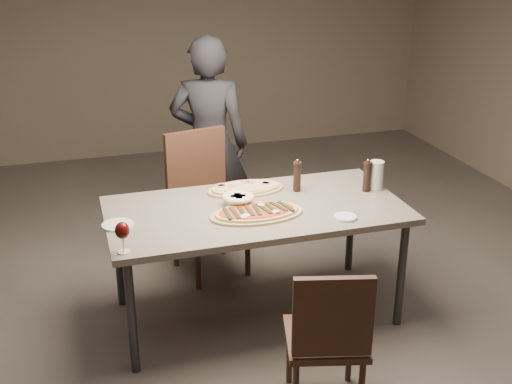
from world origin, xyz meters
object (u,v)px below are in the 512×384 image
object	(u,v)px
bread_basket	(238,199)
dining_table	(256,216)
ham_pizza	(246,188)
chair_far	(204,194)
carafe	(376,175)
diner	(209,143)
chair_near	(328,334)
pepper_mill_left	(297,176)
zucchini_pizza	(257,213)

from	to	relation	value
bread_basket	dining_table	bearing A→B (deg)	-31.77
dining_table	ham_pizza	bearing A→B (deg)	86.97
dining_table	chair_far	world-z (taller)	chair_far
carafe	diner	world-z (taller)	diner
ham_pizza	chair_near	world-z (taller)	chair_near
ham_pizza	pepper_mill_left	distance (m)	0.34
dining_table	ham_pizza	world-z (taller)	ham_pizza
dining_table	bread_basket	world-z (taller)	bread_basket
zucchini_pizza	chair_near	size ratio (longest dim) A/B	0.67
dining_table	zucchini_pizza	bearing A→B (deg)	-104.63
bread_basket	chair_near	distance (m)	1.10
diner	carafe	bearing A→B (deg)	151.16
dining_table	carafe	bearing A→B (deg)	4.30
carafe	chair_near	bearing A→B (deg)	-125.85
ham_pizza	bread_basket	xyz separation A→B (m)	(-0.11, -0.22, 0.03)
dining_table	chair_far	size ratio (longest dim) A/B	1.78
chair_near	diner	size ratio (longest dim) A/B	0.52
bread_basket	diner	world-z (taller)	diner
pepper_mill_left	carafe	distance (m)	0.51
pepper_mill_left	carafe	size ratio (longest dim) A/B	1.14
zucchini_pizza	chair_near	world-z (taller)	chair_near
chair_near	ham_pizza	bearing A→B (deg)	107.05
zucchini_pizza	chair_far	world-z (taller)	chair_far
ham_pizza	pepper_mill_left	xyz separation A→B (m)	(0.31, -0.10, 0.09)
ham_pizza	diner	size ratio (longest dim) A/B	0.31
ham_pizza	chair_far	distance (m)	0.53
bread_basket	chair_far	distance (m)	0.72
bread_basket	pepper_mill_left	xyz separation A→B (m)	(0.42, 0.12, 0.06)
bread_basket	chair_near	size ratio (longest dim) A/B	0.23
carafe	zucchini_pizza	bearing A→B (deg)	-168.39
dining_table	diner	bearing A→B (deg)	91.53
bread_basket	chair_near	bearing A→B (deg)	-80.84
pepper_mill_left	chair_far	bearing A→B (deg)	131.70
zucchini_pizza	bread_basket	bearing A→B (deg)	121.30
chair_near	diner	distance (m)	2.15
ham_pizza	carafe	world-z (taller)	carafe
zucchini_pizza	pepper_mill_left	world-z (taller)	pepper_mill_left
zucchini_pizza	carafe	bearing A→B (deg)	22.19
bread_basket	diner	xyz separation A→B (m)	(0.07, 1.07, 0.02)
ham_pizza	chair_near	bearing A→B (deg)	-94.73
dining_table	pepper_mill_left	world-z (taller)	pepper_mill_left
chair_near	chair_far	distance (m)	1.74
bread_basket	chair_far	size ratio (longest dim) A/B	0.19
dining_table	bread_basket	size ratio (longest dim) A/B	9.26
dining_table	pepper_mill_left	xyz separation A→B (m)	(0.33, 0.18, 0.16)
chair_near	bread_basket	bearing A→B (deg)	113.58
bread_basket	pepper_mill_left	bearing A→B (deg)	15.96
chair_near	dining_table	bearing A→B (deg)	108.66
zucchini_pizza	ham_pizza	bearing A→B (deg)	94.12
dining_table	chair_far	distance (m)	0.77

